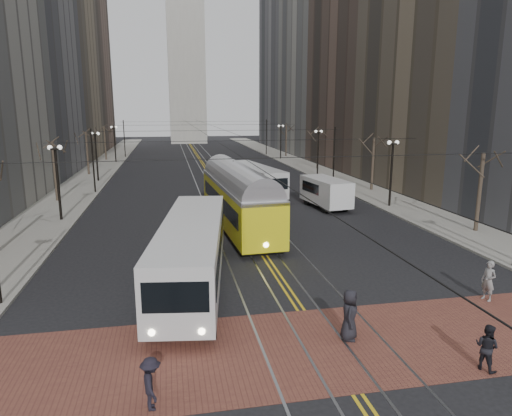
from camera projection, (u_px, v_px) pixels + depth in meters
name	position (u px, v px, depth m)	size (l,w,h in m)	color
ground	(295.00, 302.00, 20.60)	(260.00, 260.00, 0.00)	black
sidewalk_left	(96.00, 173.00, 60.99)	(5.00, 140.00, 0.15)	gray
sidewalk_right	(311.00, 168.00, 66.53)	(5.00, 140.00, 0.15)	gray
crosswalk_band	(325.00, 345.00, 16.76)	(25.00, 6.00, 0.01)	brown
streetcar_rails	(208.00, 171.00, 63.77)	(4.80, 130.00, 0.02)	gray
centre_lines	(208.00, 171.00, 63.77)	(0.42, 130.00, 0.01)	gold
building_left_far	(65.00, 52.00, 94.15)	(16.00, 20.00, 40.00)	brown
building_right_mid	(381.00, 49.00, 65.84)	(16.00, 20.00, 34.00)	brown
building_right_midfar	(345.00, 11.00, 83.49)	(20.00, 20.00, 52.00)	#97968E
building_right_far	(302.00, 57.00, 103.58)	(16.00, 20.00, 40.00)	slate
lamp_posts	(221.00, 165.00, 47.59)	(27.60, 57.20, 5.60)	black
street_trees	(215.00, 158.00, 53.82)	(31.68, 53.28, 5.60)	#382D23
trolley_wires	(215.00, 151.00, 53.22)	(25.96, 120.00, 6.60)	black
transit_bus	(192.00, 254.00, 22.13)	(2.72, 13.04, 3.26)	silver
streetcar	(238.00, 204.00, 33.12)	(2.82, 15.21, 3.59)	yellow
rear_bus	(255.00, 181.00, 45.85)	(2.45, 11.28, 2.94)	silver
cargo_van	(326.00, 193.00, 39.76)	(2.27, 5.90, 2.61)	silver
sedan_grey	(336.00, 192.00, 43.42)	(1.93, 4.79, 1.63)	#383A3F
sedan_silver	(255.00, 174.00, 55.61)	(1.56, 4.47, 1.47)	#A3A7AB
pedestrian_a	(349.00, 315.00, 17.02)	(0.96, 0.62, 1.96)	black
pedestrian_b	(489.00, 281.00, 20.55)	(0.67, 0.44, 1.85)	gray
pedestrian_c	(487.00, 347.00, 15.06)	(0.78, 0.61, 1.60)	black
pedestrian_d	(151.00, 384.00, 13.06)	(1.04, 0.59, 1.60)	black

